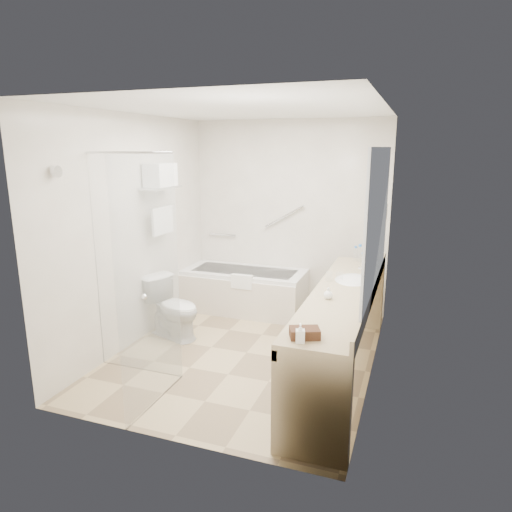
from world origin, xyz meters
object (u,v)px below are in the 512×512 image
(bathtub, at_px, (244,290))
(water_bottle_left, at_px, (363,260))
(amenity_basket, at_px, (305,333))
(vanity_counter, at_px, (343,312))
(toilet, at_px, (173,308))

(bathtub, height_order, water_bottle_left, water_bottle_left)
(amenity_basket, bearing_deg, water_bottle_left, 85.95)
(amenity_basket, xyz_separation_m, water_bottle_left, (0.15, 2.09, 0.04))
(bathtub, xyz_separation_m, amenity_basket, (1.43, -2.55, 0.61))
(vanity_counter, relative_size, toilet, 3.83)
(toilet, bearing_deg, vanity_counter, -78.91)
(vanity_counter, height_order, amenity_basket, vanity_counter)
(bathtub, height_order, toilet, toilet)
(toilet, distance_m, amenity_basket, 2.43)
(toilet, xyz_separation_m, amenity_basket, (1.88, -1.44, 0.54))
(toilet, distance_m, water_bottle_left, 2.21)
(amenity_basket, bearing_deg, toilet, 142.58)
(toilet, bearing_deg, water_bottle_left, -52.95)
(vanity_counter, height_order, toilet, vanity_counter)
(amenity_basket, height_order, water_bottle_left, water_bottle_left)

